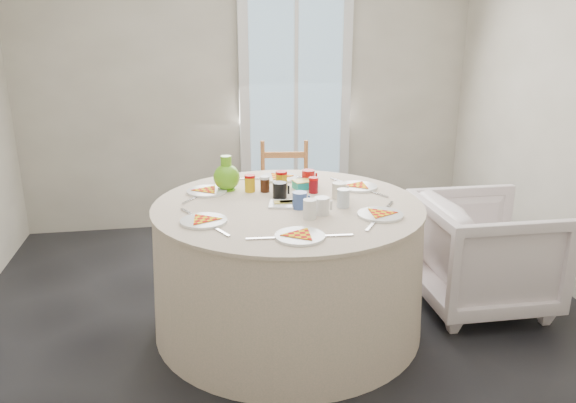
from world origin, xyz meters
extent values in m
plane|color=black|center=(0.00, 0.00, 0.00)|extent=(4.00, 4.00, 0.00)
cube|color=#BCB5A3|center=(0.00, 2.00, 1.30)|extent=(4.00, 0.02, 2.60)
cube|color=silver|center=(0.40, 1.95, 1.05)|extent=(1.00, 0.08, 2.10)
cylinder|color=beige|center=(0.01, 0.08, 0.38)|extent=(1.63, 1.63, 0.83)
imported|color=silver|center=(1.30, 0.10, 0.39)|extent=(0.75, 0.80, 0.81)
cube|color=#17B1A7|center=(0.16, 0.37, 0.79)|extent=(0.16, 0.13, 0.05)
camera|label=1|loc=(-0.53, -3.00, 1.80)|focal=35.00mm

